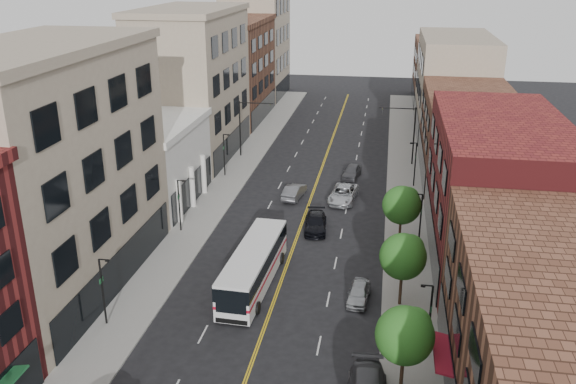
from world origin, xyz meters
The scene contains 29 objects.
sidewalk_left centered at (-10.00, 35.00, 0.07)m, with size 4.00×110.00×0.15m, color gray.
sidewalk_right centered at (10.00, 35.00, 0.07)m, with size 4.00×110.00×0.15m, color gray.
bldg_l_tanoffice centered at (-17.00, 13.00, 9.00)m, with size 10.00×22.00×18.00m, color gray.
bldg_l_white centered at (-17.00, 31.00, 4.00)m, with size 10.00×14.00×8.00m, color silver.
bldg_l_far_a centered at (-17.00, 48.00, 9.00)m, with size 10.00×20.00×18.00m, color gray.
bldg_l_far_b centered at (-17.00, 68.00, 7.50)m, with size 10.00×20.00×15.00m, color brown.
bldg_l_far_c centered at (-17.00, 86.00, 10.00)m, with size 10.00×16.00×20.00m, color gray.
bldg_r_near centered at (17.00, 0.00, 5.00)m, with size 10.00×26.00×10.00m, color brown.
bldg_r_mid centered at (17.00, 24.00, 6.00)m, with size 10.00×22.00×12.00m, color maroon.
bldg_r_far_a centered at (17.00, 45.00, 5.00)m, with size 10.00×20.00×10.00m, color brown.
bldg_r_far_b centered at (17.00, 66.00, 7.00)m, with size 10.00×22.00×14.00m, color gray.
bldg_r_far_c centered at (17.00, 86.00, 5.50)m, with size 10.00×18.00×11.00m, color brown.
tree_r_1 centered at (9.39, 4.07, 4.13)m, with size 3.40×3.40×5.59m.
tree_r_2 centered at (9.39, 14.07, 4.13)m, with size 3.40×3.40×5.59m.
tree_r_3 centered at (9.39, 24.07, 4.13)m, with size 3.40×3.40×5.59m.
lamp_l_1 centered at (-10.95, 8.00, 2.97)m, with size 0.81×0.55×5.05m.
lamp_l_2 centered at (-10.95, 24.00, 2.97)m, with size 0.81×0.55×5.05m.
lamp_l_3 centered at (-10.95, 40.00, 2.97)m, with size 0.81×0.55×5.05m.
lamp_r_1 centered at (10.95, 8.00, 2.97)m, with size 0.81×0.55×5.05m.
lamp_r_2 centered at (10.95, 24.00, 2.97)m, with size 0.81×0.55×5.05m.
lamp_r_3 centered at (10.95, 40.00, 2.97)m, with size 0.81×0.55×5.05m.
signal_mast_left centered at (-10.27, 48.00, 4.65)m, with size 4.49×0.18×7.20m.
signal_mast_right centered at (10.27, 48.00, 4.65)m, with size 4.49×0.18×7.20m.
city_bus centered at (-2.00, 15.19, 1.81)m, with size 3.33×12.23×3.12m.
car_parked_far centered at (6.26, 14.20, 0.66)m, with size 1.56×3.88×1.32m, color #A3A7AB.
car_lane_behind centered at (-1.80, 34.40, 0.75)m, with size 1.60×4.58×1.51m, color #4D4E52.
car_lane_a centered at (1.50, 26.44, 0.73)m, with size 2.04×5.01×1.46m, color black.
car_lane_b centered at (3.47, 34.37, 0.79)m, with size 2.63×5.70×1.58m, color #B9BDC2.
car_lane_c centered at (3.88, 42.00, 0.75)m, with size 1.77×4.40×1.50m, color #424246.
Camera 1 is at (7.58, -26.08, 23.91)m, focal length 38.00 mm.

